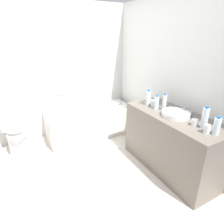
# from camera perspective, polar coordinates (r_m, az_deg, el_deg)

# --- Properties ---
(ground_plane) EXTENTS (3.94, 3.94, 0.00)m
(ground_plane) POSITION_cam_1_polar(r_m,az_deg,el_deg) (2.94, -9.12, -16.86)
(ground_plane) COLOR beige
(wall_back_tiled) EXTENTS (3.34, 0.10, 2.36)m
(wall_back_tiled) POSITION_cam_1_polar(r_m,az_deg,el_deg) (3.68, -17.75, 10.88)
(wall_back_tiled) COLOR silver
(wall_back_tiled) RESTS_ON ground_plane
(wall_right_mirror) EXTENTS (0.10, 3.03, 2.36)m
(wall_right_mirror) POSITION_cam_1_polar(r_m,az_deg,el_deg) (3.18, 16.45, 9.36)
(wall_right_mirror) COLOR silver
(wall_right_mirror) RESTS_ON ground_plane
(bathtub) EXTENTS (1.64, 0.69, 1.26)m
(bathtub) POSITION_cam_1_polar(r_m,az_deg,el_deg) (3.75, -6.19, -2.74)
(bathtub) COLOR silver
(bathtub) RESTS_ON ground_plane
(toilet) EXTENTS (0.40, 0.52, 0.74)m
(toilet) POSITION_cam_1_polar(r_m,az_deg,el_deg) (3.47, -26.50, -5.52)
(toilet) COLOR white
(toilet) RESTS_ON ground_plane
(vanity_counter) EXTENTS (0.60, 1.43, 0.84)m
(vanity_counter) POSITION_cam_1_polar(r_m,az_deg,el_deg) (2.87, 17.11, -8.55)
(vanity_counter) COLOR #6B6056
(vanity_counter) RESTS_ON ground_plane
(sink_basin) EXTENTS (0.36, 0.36, 0.06)m
(sink_basin) POSITION_cam_1_polar(r_m,az_deg,el_deg) (2.64, 18.31, -0.51)
(sink_basin) COLOR white
(sink_basin) RESTS_ON vanity_counter
(sink_faucet) EXTENTS (0.11, 0.15, 0.08)m
(sink_faucet) POSITION_cam_1_polar(r_m,az_deg,el_deg) (2.79, 21.30, 0.40)
(sink_faucet) COLOR #B7B7BC
(sink_faucet) RESTS_ON vanity_counter
(water_bottle_0) EXTENTS (0.07, 0.07, 0.20)m
(water_bottle_0) POSITION_cam_1_polar(r_m,az_deg,el_deg) (2.80, 13.00, 2.75)
(water_bottle_0) COLOR silver
(water_bottle_0) RESTS_ON vanity_counter
(water_bottle_1) EXTENTS (0.06, 0.06, 0.23)m
(water_bottle_1) POSITION_cam_1_polar(r_m,az_deg,el_deg) (2.80, 15.19, 2.81)
(water_bottle_1) COLOR silver
(water_bottle_1) RESTS_ON vanity_counter
(water_bottle_2) EXTENTS (0.07, 0.07, 0.26)m
(water_bottle_2) POSITION_cam_1_polar(r_m,az_deg,el_deg) (2.40, 25.77, -1.60)
(water_bottle_2) COLOR silver
(water_bottle_2) RESTS_ON vanity_counter
(water_bottle_3) EXTENTS (0.07, 0.07, 0.23)m
(water_bottle_3) POSITION_cam_1_polar(r_m,az_deg,el_deg) (2.93, 10.60, 4.09)
(water_bottle_3) COLOR silver
(water_bottle_3) RESTS_ON vanity_counter
(water_bottle_4) EXTENTS (0.07, 0.07, 0.21)m
(water_bottle_4) POSITION_cam_1_polar(r_m,az_deg,el_deg) (2.32, 28.57, -3.69)
(water_bottle_4) COLOR silver
(water_bottle_4) RESTS_ON vanity_counter
(water_bottle_5) EXTENTS (0.06, 0.06, 0.21)m
(water_bottle_5) POSITION_cam_1_polar(r_m,az_deg,el_deg) (3.03, 10.81, 4.46)
(water_bottle_5) COLOR silver
(water_bottle_5) RESTS_ON vanity_counter
(drinking_glass_0) EXTENTS (0.07, 0.07, 0.08)m
(drinking_glass_0) POSITION_cam_1_polar(r_m,az_deg,el_deg) (2.45, 23.27, -2.83)
(drinking_glass_0) COLOR white
(drinking_glass_0) RESTS_ON vanity_counter
(drinking_glass_1) EXTENTS (0.06, 0.06, 0.08)m
(drinking_glass_1) POSITION_cam_1_polar(r_m,az_deg,el_deg) (2.97, 11.95, 2.84)
(drinking_glass_1) COLOR white
(drinking_glass_1) RESTS_ON vanity_counter
(drinking_glass_2) EXTENTS (0.07, 0.07, 0.10)m
(drinking_glass_2) POSITION_cam_1_polar(r_m,az_deg,el_deg) (2.32, 26.26, -4.50)
(drinking_glass_2) COLOR white
(drinking_glass_2) RESTS_ON vanity_counter
(drinking_glass_3) EXTENTS (0.08, 0.08, 0.09)m
(drinking_glass_3) POSITION_cam_1_polar(r_m,az_deg,el_deg) (2.89, 12.28, 2.45)
(drinking_glass_3) COLOR white
(drinking_glass_3) RESTS_ON vanity_counter
(bath_mat) EXTENTS (0.57, 0.34, 0.01)m
(bath_mat) POSITION_cam_1_polar(r_m,az_deg,el_deg) (3.41, -3.26, -10.41)
(bath_mat) COLOR white
(bath_mat) RESTS_ON ground_plane
(toilet_paper_roll) EXTENTS (0.11, 0.11, 0.11)m
(toilet_paper_roll) POSITION_cam_1_polar(r_m,az_deg,el_deg) (3.64, -30.01, -10.50)
(toilet_paper_roll) COLOR white
(toilet_paper_roll) RESTS_ON ground_plane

